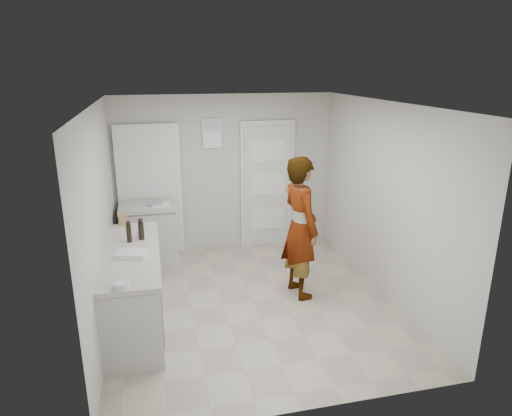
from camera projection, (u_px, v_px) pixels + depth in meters
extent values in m
plane|color=#ADA891|center=(252.00, 302.00, 5.88)|extent=(4.00, 4.00, 0.00)
plane|color=#B6B2AC|center=(225.00, 173.00, 7.37)|extent=(3.50, 0.00, 3.50)
plane|color=#B6B2AC|center=(307.00, 283.00, 3.65)|extent=(3.50, 0.00, 3.50)
plane|color=#B6B2AC|center=(101.00, 220.00, 5.13)|extent=(0.00, 4.00, 4.00)
plane|color=#B6B2AC|center=(384.00, 200.00, 5.89)|extent=(0.00, 4.00, 4.00)
plane|color=silver|center=(252.00, 104.00, 5.14)|extent=(4.00, 4.00, 0.00)
cube|color=silver|center=(268.00, 187.00, 7.53)|extent=(0.80, 0.05, 2.00)
cube|color=white|center=(267.00, 184.00, 7.55)|extent=(0.90, 0.04, 2.10)
sphere|color=gold|center=(288.00, 189.00, 7.57)|extent=(0.07, 0.07, 0.07)
cube|color=white|center=(212.00, 134.00, 7.10)|extent=(0.30, 0.02, 0.45)
cube|color=black|center=(150.00, 192.00, 7.15)|extent=(0.90, 0.05, 2.04)
cube|color=white|center=(150.00, 192.00, 7.12)|extent=(0.98, 0.02, 2.10)
cube|color=#B5B5B0|center=(134.00, 291.00, 5.26)|extent=(0.60, 1.90, 0.86)
cube|color=black|center=(136.00, 321.00, 5.37)|extent=(0.56, 1.86, 0.08)
cube|color=#B6B5A7|center=(130.00, 253.00, 5.11)|extent=(0.64, 1.96, 0.05)
cube|color=#B5B5B0|center=(150.00, 237.00, 6.92)|extent=(0.80, 0.55, 0.86)
cube|color=black|center=(152.00, 260.00, 7.04)|extent=(0.75, 0.54, 0.08)
cube|color=#B6B5A7|center=(148.00, 207.00, 6.78)|extent=(0.84, 0.61, 0.05)
imported|color=silver|center=(300.00, 228.00, 5.84)|extent=(0.55, 0.74, 1.86)
cube|color=#896244|center=(123.00, 219.00, 5.89)|extent=(0.11, 0.05, 0.18)
cylinder|color=tan|center=(139.00, 234.00, 5.53)|extent=(0.05, 0.05, 0.07)
cylinder|color=black|center=(141.00, 231.00, 5.43)|extent=(0.07, 0.07, 0.21)
sphere|color=black|center=(140.00, 220.00, 5.39)|extent=(0.06, 0.06, 0.06)
cylinder|color=black|center=(129.00, 233.00, 5.34)|extent=(0.06, 0.06, 0.22)
sphere|color=black|center=(128.00, 223.00, 5.31)|extent=(0.05, 0.05, 0.05)
cube|color=silver|center=(132.00, 254.00, 4.96)|extent=(0.36, 0.29, 0.05)
cube|color=white|center=(132.00, 255.00, 4.97)|extent=(0.31, 0.25, 0.04)
cylinder|color=silver|center=(122.00, 285.00, 4.25)|extent=(0.15, 0.15, 0.06)
sphere|color=white|center=(120.00, 286.00, 4.24)|extent=(0.05, 0.05, 0.05)
sphere|color=white|center=(125.00, 285.00, 4.27)|extent=(0.05, 0.05, 0.05)
cube|color=white|center=(159.00, 204.00, 6.84)|extent=(0.31, 0.37, 0.01)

